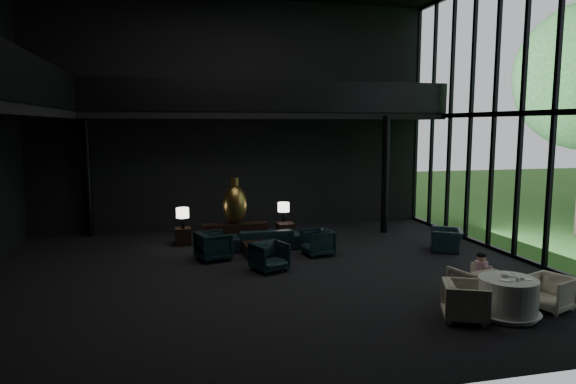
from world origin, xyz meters
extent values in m
cube|color=black|center=(0.00, 0.00, 0.00)|extent=(14.00, 12.00, 0.02)
cube|color=black|center=(0.00, 6.00, 4.00)|extent=(14.00, 0.04, 8.00)
cube|color=black|center=(0.00, -6.00, 4.00)|extent=(14.00, 0.04, 8.00)
cube|color=black|center=(1.00, 5.00, 4.00)|extent=(12.00, 2.00, 0.25)
cube|color=black|center=(-5.00, 0.00, 4.60)|extent=(0.06, 12.00, 1.00)
cube|color=black|center=(1.00, 4.00, 4.60)|extent=(12.00, 0.06, 1.00)
cylinder|color=black|center=(-5.00, 5.70, 2.00)|extent=(0.24, 0.24, 4.00)
cylinder|color=black|center=(4.80, 4.00, 2.00)|extent=(0.24, 0.24, 4.00)
cube|color=black|center=(-0.42, 3.50, 0.32)|extent=(2.02, 0.46, 0.64)
ellipsoid|color=#A56A2A|center=(-0.42, 3.55, 1.23)|extent=(0.77, 0.77, 1.19)
cylinder|color=#A56A2A|center=(-0.42, 3.55, 1.95)|extent=(0.26, 0.26, 0.24)
cube|color=black|center=(-2.02, 3.72, 0.27)|extent=(0.48, 0.48, 0.53)
cylinder|color=black|center=(-2.02, 3.62, 0.70)|extent=(0.11, 0.11, 0.33)
cylinder|color=white|center=(-2.02, 3.62, 1.02)|extent=(0.38, 0.38, 0.31)
cube|color=black|center=(1.18, 3.47, 0.29)|extent=(0.53, 0.53, 0.59)
cylinder|color=black|center=(1.18, 3.73, 0.75)|extent=(0.11, 0.11, 0.32)
cylinder|color=white|center=(1.18, 3.73, 1.06)|extent=(0.37, 0.37, 0.30)
imported|color=black|center=(0.35, 2.62, 0.41)|extent=(2.12, 0.62, 0.83)
imported|color=black|center=(-1.26, 1.70, 0.48)|extent=(1.11, 1.15, 0.97)
imported|color=black|center=(1.66, 1.52, 0.42)|extent=(0.89, 0.93, 0.85)
imported|color=black|center=(0.02, 0.29, 0.43)|extent=(1.05, 1.03, 0.85)
imported|color=black|center=(5.52, 1.14, 0.40)|extent=(0.96, 1.10, 0.81)
cube|color=black|center=(0.03, 1.77, 0.19)|extent=(0.89, 0.89, 0.38)
cylinder|color=white|center=(3.91, -3.82, 0.38)|extent=(1.12, 1.12, 0.75)
cone|color=white|center=(3.91, -3.82, 0.05)|extent=(1.27, 1.27, 0.10)
imported|color=#B8AC8C|center=(3.79, -2.80, 0.39)|extent=(0.90, 0.87, 0.78)
imported|color=beige|center=(4.96, -3.72, 0.38)|extent=(0.91, 0.94, 0.77)
imported|color=beige|center=(2.99, -3.83, 0.43)|extent=(1.06, 1.08, 0.86)
cylinder|color=silver|center=(3.95, -2.88, 0.65)|extent=(0.27, 0.27, 0.39)
sphere|color=#D8A884|center=(3.95, -2.88, 0.94)|extent=(0.20, 0.20, 0.20)
ellipsoid|color=black|center=(3.95, -2.88, 0.97)|extent=(0.21, 0.21, 0.14)
cylinder|color=white|center=(3.79, -3.92, 0.76)|extent=(0.24, 0.24, 0.01)
cylinder|color=white|center=(4.10, -3.67, 0.76)|extent=(0.31, 0.31, 0.02)
cylinder|color=white|center=(4.24, -3.99, 0.76)|extent=(0.16, 0.16, 0.01)
cylinder|color=white|center=(4.10, -3.97, 0.79)|extent=(0.09, 0.09, 0.06)
ellipsoid|color=white|center=(3.91, -3.71, 0.79)|extent=(0.15, 0.15, 0.08)
cylinder|color=#99999E|center=(3.96, -4.01, 0.78)|extent=(0.08, 0.08, 0.07)
camera|label=1|loc=(-2.46, -12.17, 3.71)|focal=32.00mm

